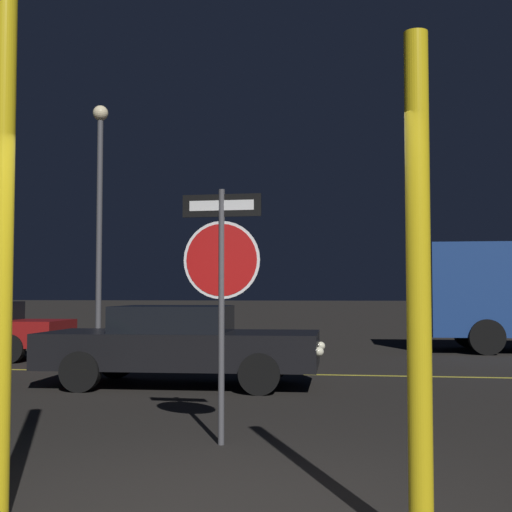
{
  "coord_description": "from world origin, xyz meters",
  "views": [
    {
      "loc": [
        0.97,
        -4.55,
        1.46
      ],
      "look_at": [
        -0.41,
        4.74,
        1.94
      ],
      "focal_mm": 50.0,
      "sensor_mm": 36.0,
      "label": 1
    }
  ],
  "objects_px": {
    "stop_sign": "(222,265)",
    "passing_car_2": "(180,344)",
    "yellow_pole_right": "(419,287)",
    "yellow_pole_left": "(1,252)",
    "street_lamp": "(100,193)"
  },
  "relations": [
    {
      "from": "passing_car_2",
      "to": "yellow_pole_left",
      "type": "bearing_deg",
      "value": 2.54
    },
    {
      "from": "yellow_pole_right",
      "to": "street_lamp",
      "type": "relative_size",
      "value": 0.45
    },
    {
      "from": "stop_sign",
      "to": "passing_car_2",
      "type": "xyz_separation_m",
      "value": [
        -1.49,
        4.17,
        -1.08
      ]
    },
    {
      "from": "yellow_pole_right",
      "to": "passing_car_2",
      "type": "bearing_deg",
      "value": 114.95
    },
    {
      "from": "stop_sign",
      "to": "passing_car_2",
      "type": "height_order",
      "value": "stop_sign"
    },
    {
      "from": "stop_sign",
      "to": "yellow_pole_left",
      "type": "height_order",
      "value": "yellow_pole_left"
    },
    {
      "from": "yellow_pole_left",
      "to": "passing_car_2",
      "type": "distance_m",
      "value": 6.72
    },
    {
      "from": "yellow_pole_right",
      "to": "street_lamp",
      "type": "xyz_separation_m",
      "value": [
        -7.5,
        14.61,
        2.73
      ]
    },
    {
      "from": "passing_car_2",
      "to": "street_lamp",
      "type": "xyz_separation_m",
      "value": [
        -4.35,
        7.82,
        3.57
      ]
    },
    {
      "from": "yellow_pole_right",
      "to": "yellow_pole_left",
      "type": "bearing_deg",
      "value": 176.29
    },
    {
      "from": "street_lamp",
      "to": "yellow_pole_right",
      "type": "bearing_deg",
      "value": -62.81
    },
    {
      "from": "stop_sign",
      "to": "yellow_pole_right",
      "type": "bearing_deg",
      "value": -55.53
    },
    {
      "from": "yellow_pole_left",
      "to": "street_lamp",
      "type": "distance_m",
      "value": 15.44
    },
    {
      "from": "stop_sign",
      "to": "street_lamp",
      "type": "xyz_separation_m",
      "value": [
        -5.83,
        11.98,
        2.5
      ]
    },
    {
      "from": "passing_car_2",
      "to": "yellow_pole_right",
      "type": "bearing_deg",
      "value": 23.06
    }
  ]
}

